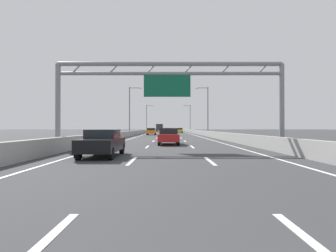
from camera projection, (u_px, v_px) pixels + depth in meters
ground_plane at (170, 132)px, 99.70m from camera, size 260.00×260.00×0.00m
lane_dash_left_1 at (133, 161)px, 12.21m from camera, size 0.16×3.00×0.01m
lane_dash_left_2 at (149, 147)px, 21.21m from camera, size 0.16×3.00×0.01m
lane_dash_left_3 at (155, 141)px, 30.21m from camera, size 0.16×3.00×0.01m
lane_dash_left_4 at (158, 138)px, 39.21m from camera, size 0.16×3.00×0.01m
lane_dash_left_5 at (160, 136)px, 48.21m from camera, size 0.16×3.00×0.01m
lane_dash_left_6 at (162, 135)px, 57.21m from camera, size 0.16×3.00×0.01m
lane_dash_left_7 at (163, 134)px, 66.21m from camera, size 0.16×3.00×0.01m
lane_dash_left_8 at (163, 133)px, 75.21m from camera, size 0.16×3.00×0.01m
lane_dash_left_9 at (164, 132)px, 84.21m from camera, size 0.16×3.00×0.01m
lane_dash_left_10 at (165, 132)px, 93.21m from camera, size 0.16×3.00×0.01m
lane_dash_left_11 at (165, 132)px, 102.21m from camera, size 0.16×3.00×0.01m
lane_dash_left_12 at (165, 131)px, 111.21m from camera, size 0.16×3.00×0.01m
lane_dash_left_13 at (166, 131)px, 120.21m from camera, size 0.16×3.00×0.01m
lane_dash_left_14 at (166, 131)px, 129.21m from camera, size 0.16×3.00×0.01m
lane_dash_left_15 at (166, 131)px, 138.20m from camera, size 0.16×3.00×0.01m
lane_dash_left_16 at (166, 130)px, 147.20m from camera, size 0.16×3.00×0.01m
lane_dash_left_17 at (166, 130)px, 156.20m from camera, size 0.16×3.00×0.01m
lane_dash_right_1 at (211, 161)px, 12.19m from camera, size 0.16×3.00×0.01m
lane_dash_right_2 at (193, 147)px, 21.19m from camera, size 0.16×3.00×0.01m
lane_dash_right_3 at (186, 141)px, 30.19m from camera, size 0.16×3.00×0.01m
lane_dash_right_4 at (182, 138)px, 39.19m from camera, size 0.16×3.00×0.01m
lane_dash_right_5 at (180, 136)px, 48.19m from camera, size 0.16×3.00×0.01m
lane_dash_right_6 at (178, 135)px, 57.19m from camera, size 0.16×3.00×0.01m
lane_dash_right_7 at (177, 134)px, 66.19m from camera, size 0.16×3.00×0.01m
lane_dash_right_8 at (176, 133)px, 75.19m from camera, size 0.16×3.00×0.01m
lane_dash_right_9 at (175, 132)px, 84.19m from camera, size 0.16×3.00×0.01m
lane_dash_right_10 at (175, 132)px, 93.19m from camera, size 0.16×3.00×0.01m
lane_dash_right_11 at (174, 132)px, 102.19m from camera, size 0.16×3.00×0.01m
lane_dash_right_12 at (174, 131)px, 111.19m from camera, size 0.16×3.00×0.01m
lane_dash_right_13 at (174, 131)px, 120.19m from camera, size 0.16×3.00×0.01m
lane_dash_right_14 at (173, 131)px, 129.19m from camera, size 0.16×3.00×0.01m
lane_dash_right_15 at (173, 131)px, 138.19m from camera, size 0.16×3.00×0.01m
lane_dash_right_16 at (173, 130)px, 147.19m from camera, size 0.16×3.00×0.01m
lane_dash_right_17 at (173, 130)px, 156.19m from camera, size 0.16×3.00×0.01m
edge_line_left at (154, 132)px, 87.72m from camera, size 0.16×176.00×0.01m
edge_line_right at (185, 132)px, 87.67m from camera, size 0.16×176.00×0.01m
barrier_left at (153, 130)px, 109.73m from camera, size 0.45×220.00×0.95m
barrier_right at (186, 130)px, 109.67m from camera, size 0.45×220.00×0.95m
sign_gantry at (171, 82)px, 19.29m from camera, size 16.70×0.36×6.36m
streetlamp_left_mid at (132, 108)px, 51.93m from camera, size 2.58×0.28×9.50m
streetlamp_right_mid at (208, 108)px, 51.86m from camera, size 2.58×0.28×9.50m
streetlamp_left_far at (148, 117)px, 93.24m from camera, size 2.58×0.28×9.50m
streetlamp_right_far at (191, 117)px, 93.17m from camera, size 2.58×0.28×9.50m
red_car at (170, 136)px, 24.39m from camera, size 1.85×4.64×1.50m
green_car at (180, 130)px, 89.09m from camera, size 1.72×4.20×1.38m
yellow_car at (181, 130)px, 81.59m from camera, size 1.81×4.58×1.44m
orange_car at (153, 131)px, 56.09m from camera, size 1.87×4.39×1.45m
black_car at (104, 143)px, 14.15m from camera, size 1.78×4.11×1.44m
silver_car at (169, 130)px, 78.71m from camera, size 1.80×4.33×1.44m
box_truck at (161, 127)px, 104.91m from camera, size 2.48×8.93×2.95m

